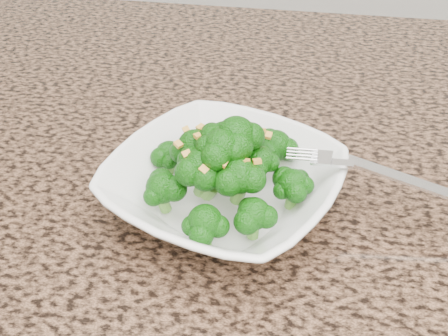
# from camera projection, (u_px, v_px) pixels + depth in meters

# --- Properties ---
(granite_counter) EXTENTS (1.64, 1.04, 0.03)m
(granite_counter) POSITION_uv_depth(u_px,v_px,m) (285.00, 212.00, 0.59)
(granite_counter) COLOR brown
(granite_counter) RESTS_ON cabinet
(bowl) EXTENTS (0.29, 0.29, 0.05)m
(bowl) POSITION_uv_depth(u_px,v_px,m) (224.00, 186.00, 0.55)
(bowl) COLOR white
(bowl) RESTS_ON granite_counter
(broccoli_pile) EXTENTS (0.19, 0.19, 0.06)m
(broccoli_pile) POSITION_uv_depth(u_px,v_px,m) (224.00, 137.00, 0.52)
(broccoli_pile) COLOR #105509
(broccoli_pile) RESTS_ON bowl
(garlic_topping) EXTENTS (0.12, 0.12, 0.01)m
(garlic_topping) POSITION_uv_depth(u_px,v_px,m) (224.00, 104.00, 0.50)
(garlic_topping) COLOR gold
(garlic_topping) RESTS_ON broccoli_pile
(fork) EXTENTS (0.19, 0.05, 0.01)m
(fork) POSITION_uv_depth(u_px,v_px,m) (346.00, 164.00, 0.53)
(fork) COLOR silver
(fork) RESTS_ON bowl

